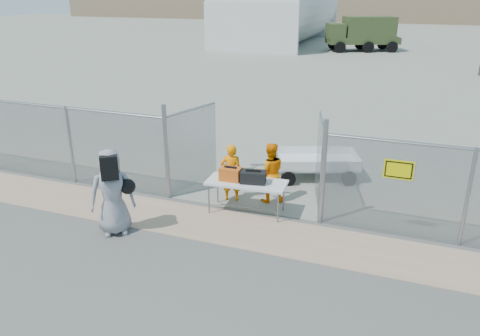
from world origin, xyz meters
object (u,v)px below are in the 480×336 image
at_px(security_worker_left, 231,173).
at_px(visitor, 112,192).
at_px(security_worker_right, 270,173).
at_px(utility_trailer, 315,165).
at_px(folding_table, 246,197).

bearing_deg(security_worker_left, visitor, 37.58).
bearing_deg(security_worker_right, security_worker_left, -9.91).
xyz_separation_m(security_worker_right, utility_trailer, (0.74, 2.08, -0.41)).
distance_m(visitor, utility_trailer, 6.03).
xyz_separation_m(security_worker_left, utility_trailer, (1.68, 2.36, -0.38)).
relative_size(visitor, utility_trailer, 0.63).
distance_m(security_worker_left, utility_trailer, 2.92).
bearing_deg(folding_table, security_worker_left, 134.18).
bearing_deg(security_worker_left, utility_trailer, -142.34).
bearing_deg(folding_table, security_worker_right, 64.81).
xyz_separation_m(security_worker_right, visitor, (-2.74, -2.81, 0.19)).
relative_size(security_worker_left, utility_trailer, 0.49).
bearing_deg(visitor, folding_table, 3.49).
height_order(folding_table, security_worker_right, security_worker_right).
bearing_deg(visitor, security_worker_right, 9.93).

